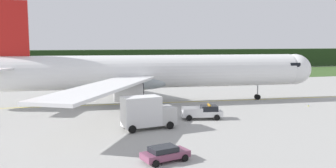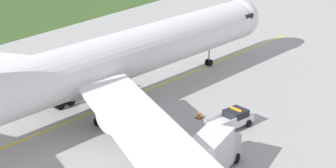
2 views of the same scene
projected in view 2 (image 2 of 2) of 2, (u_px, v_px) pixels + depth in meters
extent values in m
plane|color=#9F9E99|center=(135.00, 121.00, 53.58)|extent=(320.00, 320.00, 0.00)
cube|color=yellow|center=(108.00, 106.00, 57.31)|extent=(77.55, 8.05, 0.01)
cylinder|color=silver|center=(106.00, 61.00, 55.43)|extent=(48.99, 10.21, 5.40)
ellipsoid|color=silver|center=(239.00, 19.00, 73.24)|extent=(6.44, 5.96, 5.40)
ellipsoid|color=#A1ACB3|center=(90.00, 80.00, 54.26)|extent=(12.39, 6.82, 2.97)
cube|color=black|center=(234.00, 14.00, 72.01)|extent=(2.30, 5.28, 0.70)
cylinder|color=#AAAAAA|center=(28.00, 76.00, 57.39)|extent=(4.25, 3.38, 3.00)
cylinder|color=black|center=(43.00, 71.00, 58.82)|extent=(0.39, 2.76, 2.76)
cube|color=silver|center=(145.00, 130.00, 41.24)|extent=(17.69, 24.72, 0.35)
cylinder|color=#AAAAAA|center=(122.00, 112.00, 48.06)|extent=(4.25, 3.38, 3.00)
cylinder|color=black|center=(137.00, 106.00, 49.48)|extent=(0.39, 2.76, 2.76)
cylinder|color=gray|center=(209.00, 53.00, 69.65)|extent=(0.20, 0.20, 2.55)
cylinder|color=black|center=(207.00, 62.00, 70.27)|extent=(0.92, 0.31, 0.90)
cylinder|color=black|center=(210.00, 63.00, 69.95)|extent=(0.92, 0.31, 0.90)
cylinder|color=gray|center=(62.00, 91.00, 56.40)|extent=(0.28, 0.28, 2.55)
cylinder|color=black|center=(70.00, 101.00, 57.13)|extent=(1.22, 0.42, 1.20)
cylinder|color=black|center=(66.00, 99.00, 57.56)|extent=(1.22, 0.42, 1.20)
cylinder|color=black|center=(60.00, 104.00, 56.15)|extent=(1.22, 0.42, 1.20)
cylinder|color=black|center=(56.00, 103.00, 56.58)|extent=(1.22, 0.42, 1.20)
cylinder|color=gray|center=(106.00, 108.00, 52.06)|extent=(0.28, 0.28, 2.55)
cylinder|color=black|center=(109.00, 116.00, 53.23)|extent=(1.22, 0.42, 1.20)
cylinder|color=black|center=(114.00, 118.00, 52.79)|extent=(1.22, 0.42, 1.20)
cylinder|color=black|center=(99.00, 121.00, 52.25)|extent=(1.22, 0.42, 1.20)
cylinder|color=black|center=(103.00, 123.00, 51.81)|extent=(1.22, 0.42, 1.20)
cube|color=silver|center=(229.00, 122.00, 51.64)|extent=(5.61, 3.16, 0.70)
cube|color=black|center=(236.00, 113.00, 51.97)|extent=(2.48, 2.29, 0.70)
cube|color=silver|center=(214.00, 117.00, 51.32)|extent=(2.50, 0.67, 0.45)
cube|color=silver|center=(228.00, 123.00, 49.98)|extent=(2.50, 0.67, 0.45)
cube|color=orange|center=(236.00, 109.00, 51.82)|extent=(0.51, 1.42, 0.16)
cylinder|color=black|center=(233.00, 117.00, 53.59)|extent=(0.79, 0.40, 0.76)
cylinder|color=black|center=(249.00, 123.00, 52.15)|extent=(0.79, 0.40, 0.76)
cylinder|color=black|center=(209.00, 127.00, 51.38)|extent=(0.79, 0.40, 0.76)
cylinder|color=black|center=(224.00, 134.00, 49.93)|extent=(0.79, 0.40, 0.76)
cube|color=#BBBBB8|center=(225.00, 145.00, 45.47)|extent=(2.20, 2.63, 2.00)
cube|color=silver|center=(211.00, 153.00, 42.66)|extent=(4.59, 2.95, 3.40)
cylinder|color=#99999E|center=(214.00, 167.00, 44.01)|extent=(0.78, 0.20, 1.04)
cylinder|color=black|center=(212.00, 152.00, 46.35)|extent=(0.93, 0.38, 0.90)
cylinder|color=black|center=(237.00, 158.00, 45.30)|extent=(0.93, 0.38, 0.90)
cube|color=black|center=(199.00, 118.00, 54.27)|extent=(0.64, 0.64, 0.03)
cone|color=orange|center=(199.00, 114.00, 54.13)|extent=(0.49, 0.49, 0.77)
cylinder|color=yellow|center=(279.00, 69.00, 68.38)|extent=(0.10, 0.10, 0.28)
sphere|color=blue|center=(279.00, 68.00, 68.31)|extent=(0.12, 0.12, 0.12)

